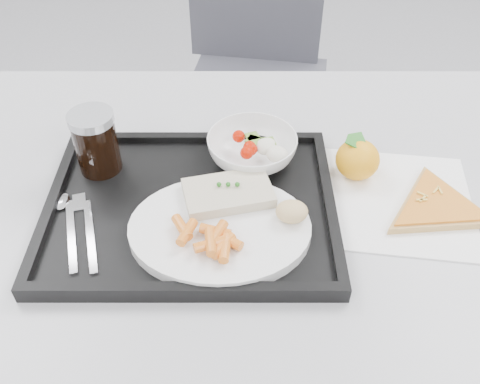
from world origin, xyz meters
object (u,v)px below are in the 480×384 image
salad_bowl (252,149)px  cola_glass (96,141)px  chair (256,54)px  table (234,225)px  tray (191,207)px  dinner_plate (220,229)px  pizza_slice (436,206)px  tangerine (358,159)px

salad_bowl → cola_glass: 0.26m
chair → cola_glass: size_ratio=8.61×
table → tray: tray is taller
dinner_plate → pizza_slice: 0.35m
table → tangerine: tangerine is taller
tray → dinner_plate: size_ratio=1.67×
table → dinner_plate: dinner_plate is taller
salad_bowl → tangerine: tangerine is taller
table → dinner_plate: bearing=-101.2°
dinner_plate → table: bearing=78.8°
dinner_plate → pizza_slice: size_ratio=0.95×
salad_bowl → tangerine: size_ratio=1.80×
dinner_plate → pizza_slice: (0.34, 0.06, -0.01)m
chair → dinner_plate: 1.00m
cola_glass → pizza_slice: bearing=-9.4°
chair → cola_glass: bearing=-109.2°
tangerine → pizza_slice: size_ratio=0.30×
chair → tangerine: (0.15, -0.82, 0.25)m
chair → tangerine: size_ratio=10.98×
tray → tangerine: 0.29m
tangerine → pizza_slice: bearing=-37.1°
chair → tray: (-0.13, -0.90, 0.22)m
salad_bowl → tray: bearing=-131.1°
tray → tangerine: size_ratio=5.31×
tray → pizza_slice: size_ratio=1.59×
tangerine → pizza_slice: 0.15m
chair → tray: chair is taller
chair → cola_glass: chair is taller
salad_bowl → chair: bearing=88.0°
dinner_plate → tangerine: 0.27m
tray → tangerine: tangerine is taller
tangerine → chair: bearing=100.3°
table → tray: (-0.07, -0.04, 0.08)m
salad_bowl → pizza_slice: size_ratio=0.54×
tray → salad_bowl: (0.10, 0.11, 0.03)m
tangerine → tray: bearing=-162.2°
salad_bowl → cola_glass: (-0.26, -0.02, 0.03)m
table → salad_bowl: (0.03, 0.08, 0.11)m
dinner_plate → chair: bearing=85.4°
salad_bowl → pizza_slice: salad_bowl is taller
tray → cola_glass: 0.19m
chair → salad_bowl: size_ratio=6.11×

